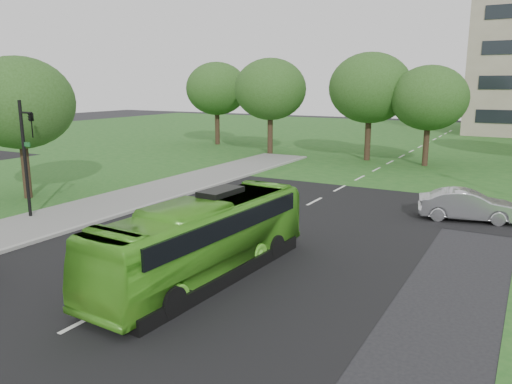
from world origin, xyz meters
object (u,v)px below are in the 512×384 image
(tree_park_a, at_px, (270,89))
(tree_park_c, at_px, (429,98))
(bus, at_px, (204,239))
(traffic_light, at_px, (27,151))
(tree_park_f, at_px, (217,89))
(sedan, at_px, (468,205))
(tree_park_b, at_px, (370,88))
(tree_side_near, at_px, (19,103))

(tree_park_a, relative_size, tree_park_c, 1.11)
(bus, distance_m, traffic_light, 11.65)
(tree_park_f, bearing_deg, sedan, -35.87)
(tree_park_b, xyz_separation_m, tree_park_c, (4.87, -0.68, -0.73))
(tree_park_c, xyz_separation_m, sedan, (4.93, -15.62, -4.54))
(tree_park_f, xyz_separation_m, bus, (20.37, -31.47, -4.52))
(tree_park_c, height_order, tree_side_near, tree_side_near)
(tree_park_b, height_order, bus, tree_park_b)
(sedan, bearing_deg, tree_park_a, 37.40)
(tree_side_near, relative_size, bus, 0.83)
(tree_park_a, xyz_separation_m, sedan, (18.82, -15.85, -5.12))
(bus, relative_size, sedan, 2.14)
(tree_park_b, xyz_separation_m, tree_side_near, (-12.47, -23.35, -0.69))
(tree_park_c, height_order, tree_park_f, tree_park_f)
(tree_park_b, relative_size, tree_park_c, 1.15)
(bus, bearing_deg, traffic_light, 173.51)
(traffic_light, bearing_deg, sedan, 44.22)
(tree_park_b, relative_size, tree_park_f, 1.04)
(tree_park_a, xyz_separation_m, tree_park_b, (9.02, 0.44, 0.15))
(tree_park_f, xyz_separation_m, sedan, (27.13, -19.62, -5.11))
(tree_park_f, bearing_deg, tree_side_near, -79.68)
(tree_park_f, distance_m, traffic_light, 31.01)
(tree_park_a, xyz_separation_m, bus, (12.07, -27.70, -4.53))
(traffic_light, bearing_deg, tree_park_b, 87.92)
(tree_park_f, bearing_deg, tree_park_b, -10.87)
(tree_side_near, xyz_separation_m, bus, (15.51, -4.79, -3.99))
(tree_park_b, distance_m, tree_park_f, 17.64)
(tree_side_near, distance_m, bus, 16.72)
(tree_park_a, xyz_separation_m, tree_park_f, (-8.31, 3.77, -0.01))
(tree_park_a, xyz_separation_m, traffic_light, (0.74, -25.78, -2.55))
(tree_park_c, height_order, sedan, tree_park_c)
(tree_park_b, bearing_deg, tree_park_c, -7.89)
(tree_side_near, bearing_deg, tree_park_f, 100.32)
(tree_park_c, bearing_deg, tree_park_b, 172.11)
(tree_park_b, bearing_deg, sedan, -58.96)
(tree_park_a, bearing_deg, traffic_light, -88.35)
(tree_park_a, distance_m, tree_park_c, 13.91)
(tree_side_near, xyz_separation_m, sedan, (22.27, 7.06, -4.58))
(tree_park_a, distance_m, tree_park_b, 9.03)
(tree_park_b, xyz_separation_m, traffic_light, (-8.28, -26.22, -2.70))
(sedan, distance_m, traffic_light, 20.79)
(sedan, height_order, traffic_light, traffic_light)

